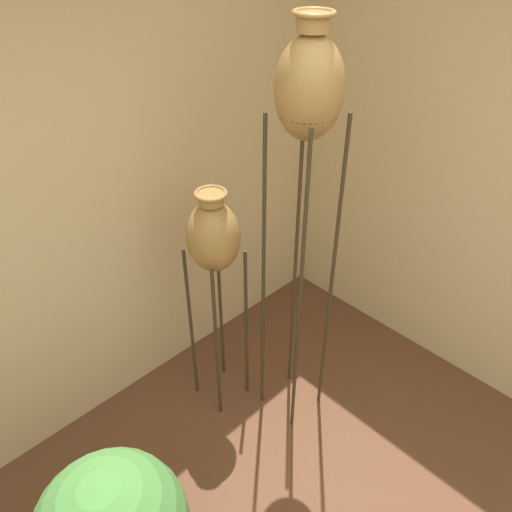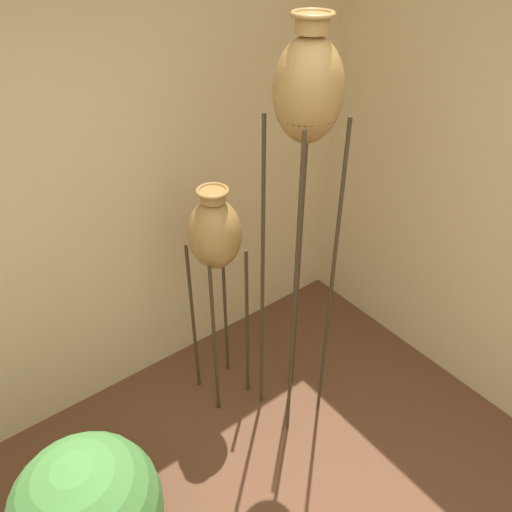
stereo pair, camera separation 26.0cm
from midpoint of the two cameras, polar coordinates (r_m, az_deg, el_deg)
The scene contains 3 objects.
wall_back at distance 2.66m, azimuth -21.48°, elevation 4.25°, with size 8.06×0.06×2.70m.
vase_stand_tall at distance 2.19m, azimuth 9.44°, elevation 16.50°, with size 0.30×0.30×2.29m.
vase_stand_medium at distance 2.62m, azimuth -1.87°, elevation 1.97°, with size 0.29×0.29×1.47m.
Camera 2 is at (-0.42, -0.30, 2.61)m, focal length 35.00 mm.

